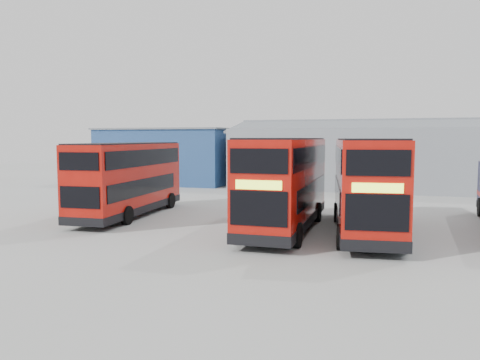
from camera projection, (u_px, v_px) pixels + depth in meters
ground_plane at (266, 222)px, 23.47m from camera, size 120.00×120.00×0.00m
office_block at (171, 155)px, 44.54m from camera, size 12.30×8.32×5.12m
maintenance_shed at (415, 157)px, 39.83m from camera, size 30.50×12.00×5.89m
double_decker_left at (129, 180)px, 25.15m from camera, size 2.91×9.50×3.96m
double_decker_centre at (286, 184)px, 21.41m from camera, size 2.65×10.01×4.22m
double_decker_right at (365, 186)px, 20.63m from camera, size 3.60×10.12×4.19m
panel_van at (115, 173)px, 41.10m from camera, size 3.23×4.99×2.04m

